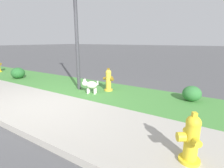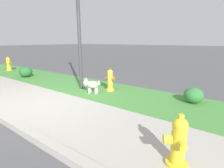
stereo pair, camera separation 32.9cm
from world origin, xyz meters
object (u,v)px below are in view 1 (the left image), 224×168
fire_hydrant_near_corner (191,139)px  shrub_bush_mid_verge (18,73)px  small_white_dog (90,85)px  fire_hydrant_by_grass_verge (109,80)px  shrub_bush_far_verge (192,94)px

fire_hydrant_near_corner → shrub_bush_mid_verge: bearing=42.1°
small_white_dog → fire_hydrant_near_corner: bearing=129.9°
fire_hydrant_by_grass_verge → shrub_bush_mid_verge: bearing=-172.4°
fire_hydrant_by_grass_verge → small_white_dog: fire_hydrant_by_grass_verge is taller
small_white_dog → shrub_bush_mid_verge: bearing=-22.1°
shrub_bush_mid_verge → small_white_dog: bearing=-1.0°
shrub_bush_far_verge → fire_hydrant_near_corner: bearing=-81.9°
fire_hydrant_near_corner → shrub_bush_mid_verge: size_ratio=1.30×
fire_hydrant_by_grass_verge → shrub_bush_mid_verge: 4.30m
fire_hydrant_by_grass_verge → small_white_dog: 0.63m
small_white_dog → shrub_bush_far_verge: bearing=177.7°
shrub_bush_far_verge → shrub_bush_mid_verge: 6.72m
shrub_bush_far_verge → small_white_dog: bearing=-161.1°
fire_hydrant_by_grass_verge → shrub_bush_mid_verge: (-4.27, -0.48, -0.12)m
fire_hydrant_near_corner → shrub_bush_far_verge: (-0.37, 2.61, -0.13)m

